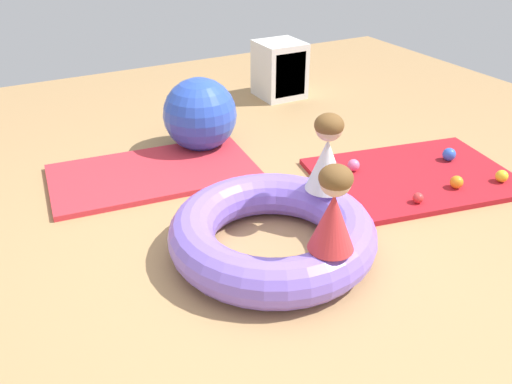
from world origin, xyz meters
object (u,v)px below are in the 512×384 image
exercise_ball_large (200,115)px  play_ball_orange (457,182)px  inflatable_cushion (272,233)px  child_in_white (327,153)px  play_ball_blue (449,154)px  play_ball_teal (202,142)px  play_ball_yellow (502,176)px  child_in_red (333,209)px  play_ball_red (418,198)px  play_ball_pink (353,165)px  storage_cube (281,70)px

exercise_ball_large → play_ball_orange: bearing=-50.6°
inflatable_cushion → child_in_white: (0.44, 0.11, 0.37)m
play_ball_blue → play_ball_teal: size_ratio=1.48×
play_ball_yellow → exercise_ball_large: 2.33m
inflatable_cushion → play_ball_yellow: inflatable_cushion is taller
child_in_white → child_in_red: bearing=65.2°
exercise_ball_large → play_ball_teal: bearing=-107.6°
play_ball_yellow → exercise_ball_large: bearing=134.9°
play_ball_red → inflatable_cushion: bearing=179.3°
child_in_red → play_ball_orange: size_ratio=5.14×
play_ball_pink → play_ball_blue: size_ratio=0.91×
play_ball_pink → play_ball_teal: bearing=130.6°
exercise_ball_large → play_ball_yellow: bearing=-45.1°
play_ball_yellow → play_ball_red: size_ratio=1.22×
play_ball_red → play_ball_orange: (0.38, 0.03, 0.01)m
play_ball_blue → exercise_ball_large: bearing=142.6°
play_ball_yellow → play_ball_pink: bearing=142.1°
inflatable_cushion → play_ball_pink: (1.03, 0.58, -0.05)m
play_ball_red → storage_cube: size_ratio=0.13×
child_in_red → play_ball_orange: 1.54m
inflatable_cushion → play_ball_yellow: bearing=-2.1°
child_in_white → play_ball_blue: child_in_white is taller
storage_cube → play_ball_yellow: bearing=-80.8°
child_in_red → exercise_ball_large: bearing=172.7°
child_in_white → play_ball_red: size_ratio=6.67×
inflatable_cushion → play_ball_pink: size_ratio=13.29×
child_in_white → exercise_ball_large: 1.50m
play_ball_red → play_ball_pink: 0.60m
child_in_white → play_ball_yellow: 1.50m
play_ball_yellow → play_ball_red: 0.75m
child_in_red → play_ball_blue: (1.71, 0.81, -0.41)m
play_ball_yellow → play_ball_blue: size_ratio=0.88×
play_ball_red → storage_cube: (0.34, 2.40, 0.20)m
child_in_white → inflatable_cushion: bearing=21.2°
child_in_white → play_ball_teal: child_in_white is taller
play_ball_blue → storage_cube: 2.05m
play_ball_orange → exercise_ball_large: size_ratio=0.15×
play_ball_pink → storage_cube: size_ratio=0.16×
exercise_ball_large → play_ball_pink: bearing=-51.0°
play_ball_yellow → play_ball_blue: play_ball_blue is taller
play_ball_yellow → child_in_white: bearing=172.9°
play_ball_orange → play_ball_teal: size_ratio=1.35×
child_in_red → storage_cube: bearing=150.6°
play_ball_pink → inflatable_cushion: bearing=-150.7°
play_ball_red → play_ball_orange: size_ratio=0.80×
child_in_red → play_ball_orange: (1.42, 0.46, -0.42)m
inflatable_cushion → play_ball_teal: 1.55m
inflatable_cushion → child_in_red: 0.58m
play_ball_orange → storage_cube: (-0.04, 2.37, 0.19)m
inflatable_cushion → play_ball_yellow: size_ratio=13.61×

